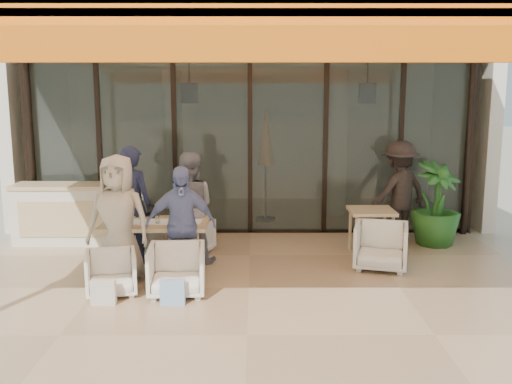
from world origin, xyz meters
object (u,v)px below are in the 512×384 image
host_counter (70,213)px  potted_palm (436,204)px  diner_periwinkle (181,225)px  dining_table (155,226)px  chair_far_right (193,235)px  side_table (371,216)px  standing_woman (399,192)px  diner_cream (118,220)px  chair_near_left (111,271)px  chair_near_right (177,268)px  diner_grey (188,208)px  side_chair (381,244)px  chair_far_left (140,234)px  diner_navy (132,205)px

host_counter → potted_palm: (6.20, -0.15, 0.19)m
diner_periwinkle → potted_palm: (4.04, 1.85, -0.09)m
dining_table → chair_far_right: (0.43, 0.94, -0.38)m
side_table → standing_woman: size_ratio=0.42×
diner_cream → potted_palm: 5.22m
diner_cream → standing_woman: diner_cream is taller
side_table → potted_palm: potted_palm is taller
dining_table → chair_near_left: dining_table is taller
chair_far_right → chair_near_right: 1.90m
diner_grey → side_chair: 2.90m
side_table → side_chair: size_ratio=0.97×
potted_palm → standing_woman: bearing=151.0°
chair_near_left → chair_far_left: bearing=76.0°
dining_table → diner_cream: bearing=-132.3°
dining_table → chair_near_left: 1.10m
potted_palm → side_chair: bearing=-132.9°
chair_far_left → dining_table: bearing=127.4°
diner_cream → diner_periwinkle: bearing=7.8°
dining_table → diner_navy: (-0.41, 0.44, 0.21)m
diner_navy → side_table: diner_navy is taller
diner_navy → side_chair: bearing=-163.6°
host_counter → diner_cream: (1.32, -2.00, 0.35)m
diner_cream → side_table: size_ratio=2.37×
diner_navy → standing_woman: 4.51m
chair_far_left → potted_palm: 4.92m
diner_grey → standing_woman: size_ratio=0.97×
standing_woman → side_table: bearing=25.7°
host_counter → chair_near_right: 3.31m
host_counter → side_table: size_ratio=2.48×
diner_cream → side_table: 3.92m
chair_near_right → standing_woman: 4.41m
diner_periwinkle → side_table: bearing=18.2°
diner_navy → diner_periwinkle: 1.23m
host_counter → side_chair: (5.00, -1.44, -0.15)m
chair_far_left → diner_cream: size_ratio=0.37×
chair_near_left → chair_near_right: chair_near_right is taller
chair_near_left → side_table: (3.69, 1.81, 0.32)m
dining_table → chair_near_right: (0.43, -0.96, -0.32)m
chair_far_right → diner_grey: (0.00, -0.50, 0.55)m
chair_far_right → diner_cream: diner_cream is taller
chair_near_right → diner_navy: diner_navy is taller
diner_grey → standing_woman: bearing=-162.0°
diner_navy → diner_cream: bearing=111.6°
chair_far_right → side_table: 2.87m
dining_table → potted_palm: bearing=17.3°
chair_far_right → standing_woman: standing_woman is taller
chair_near_left → diner_grey: (0.84, 1.40, 0.53)m
dining_table → chair_far_left: dining_table is taller
diner_periwinkle → potted_palm: diner_periwinkle is taller
diner_cream → diner_periwinkle: size_ratio=1.09×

